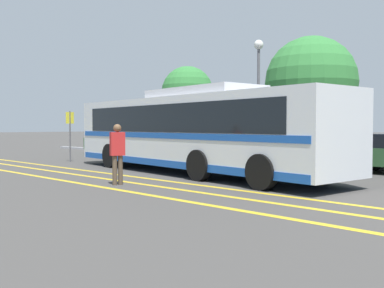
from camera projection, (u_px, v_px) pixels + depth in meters
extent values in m
plane|color=#423F3D|center=(192.00, 172.00, 17.11)|extent=(220.00, 220.00, 0.00)
cube|color=gold|center=(146.00, 178.00, 15.02)|extent=(32.76, 0.20, 0.01)
cube|color=gold|center=(120.00, 181.00, 14.28)|extent=(32.76, 0.20, 0.01)
cube|color=gold|center=(87.00, 185.00, 13.41)|extent=(32.76, 0.20, 0.01)
cube|color=#99999E|center=(284.00, 162.00, 20.92)|extent=(40.76, 0.36, 0.15)
cube|color=silver|center=(192.00, 131.00, 16.52)|extent=(12.97, 4.07, 2.47)
cube|color=black|center=(192.00, 119.00, 16.50)|extent=(11.20, 3.90, 0.98)
cube|color=#194CA5|center=(192.00, 135.00, 16.53)|extent=(12.72, 4.08, 0.20)
cube|color=#194CA5|center=(192.00, 162.00, 16.57)|extent=(12.72, 4.07, 0.24)
cube|color=black|center=(109.00, 129.00, 21.52)|extent=(0.31, 2.26, 1.79)
cube|color=black|center=(109.00, 107.00, 21.48)|extent=(0.25, 1.80, 0.24)
cube|color=silver|center=(203.00, 92.00, 15.97)|extent=(4.68, 2.58, 0.31)
cube|color=black|center=(106.00, 151.00, 21.78)|extent=(0.27, 1.93, 0.04)
cube|color=black|center=(106.00, 155.00, 21.79)|extent=(0.27, 1.93, 0.04)
cylinder|color=black|center=(111.00, 156.00, 18.88)|extent=(1.03, 0.40, 1.00)
cylinder|color=black|center=(159.00, 153.00, 20.43)|extent=(1.03, 0.40, 1.00)
cylinder|color=black|center=(199.00, 165.00, 14.30)|extent=(1.03, 0.40, 1.00)
cylinder|color=black|center=(253.00, 161.00, 15.84)|extent=(1.03, 0.40, 1.00)
cylinder|color=black|center=(261.00, 172.00, 12.20)|extent=(1.03, 0.40, 1.00)
cylinder|color=black|center=(317.00, 167.00, 13.74)|extent=(1.03, 0.40, 1.00)
cube|color=#335B33|center=(117.00, 144.00, 27.56)|extent=(4.54, 1.99, 0.71)
cube|color=black|center=(115.00, 134.00, 27.61)|extent=(1.96, 1.61, 0.47)
cylinder|color=black|center=(142.00, 150.00, 27.29)|extent=(0.61, 0.24, 0.60)
cylinder|color=black|center=(121.00, 151.00, 26.07)|extent=(0.61, 0.24, 0.60)
cylinder|color=black|center=(113.00, 148.00, 29.09)|extent=(0.61, 0.24, 0.60)
cylinder|color=black|center=(92.00, 149.00, 27.87)|extent=(0.61, 0.24, 0.60)
cube|color=black|center=(187.00, 148.00, 23.72)|extent=(4.78, 1.97, 0.56)
cube|color=black|center=(186.00, 138.00, 23.78)|extent=(2.03, 1.66, 0.54)
cylinder|color=black|center=(219.00, 154.00, 23.37)|extent=(0.61, 0.22, 0.60)
cylinder|color=black|center=(197.00, 155.00, 22.10)|extent=(0.61, 0.22, 0.60)
cylinder|color=black|center=(179.00, 152.00, 25.36)|extent=(0.61, 0.22, 0.60)
cylinder|color=black|center=(156.00, 153.00, 24.10)|extent=(0.61, 0.22, 0.60)
cube|color=#9E9EA3|center=(274.00, 151.00, 19.71)|extent=(4.59, 2.03, 0.71)
cube|color=black|center=(277.00, 137.00, 19.61)|extent=(1.98, 1.64, 0.55)
cylinder|color=black|center=(238.00, 159.00, 20.01)|extent=(0.61, 0.24, 0.60)
cylinder|color=black|center=(257.00, 157.00, 21.24)|extent=(0.61, 0.24, 0.60)
cylinder|color=black|center=(294.00, 162.00, 18.21)|extent=(0.61, 0.24, 0.60)
cylinder|color=black|center=(312.00, 159.00, 19.44)|extent=(0.61, 0.24, 0.60)
cylinder|color=black|center=(375.00, 163.00, 17.73)|extent=(0.61, 0.22, 0.60)
cylinder|color=black|center=(355.00, 165.00, 16.60)|extent=(0.61, 0.22, 0.60)
cylinder|color=brown|center=(120.00, 170.00, 13.37)|extent=(0.14, 0.14, 0.88)
cylinder|color=brown|center=(115.00, 170.00, 13.30)|extent=(0.14, 0.14, 0.88)
cube|color=red|center=(117.00, 144.00, 13.30)|extent=(0.36, 0.47, 0.70)
sphere|color=brown|center=(117.00, 128.00, 13.28)|extent=(0.24, 0.24, 0.24)
cylinder|color=#59595E|center=(70.00, 137.00, 21.81)|extent=(0.07, 0.07, 2.48)
cube|color=yellow|center=(70.00, 118.00, 21.78)|extent=(0.08, 0.40, 0.56)
cylinder|color=#59595E|center=(258.00, 105.00, 22.56)|extent=(0.14, 0.14, 5.59)
sphere|color=silver|center=(259.00, 45.00, 22.44)|extent=(0.47, 0.47, 0.47)
cylinder|color=#513823|center=(310.00, 137.00, 25.10)|extent=(0.28, 0.28, 2.27)
sphere|color=#337A38|center=(311.00, 82.00, 24.98)|extent=(5.10, 5.10, 5.10)
cylinder|color=#513823|center=(187.00, 131.00, 32.41)|extent=(0.28, 0.28, 2.78)
sphere|color=#337A38|center=(187.00, 92.00, 32.30)|extent=(3.74, 3.74, 3.74)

